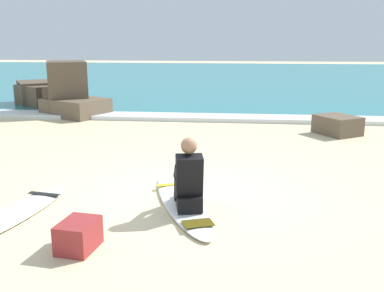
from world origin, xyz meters
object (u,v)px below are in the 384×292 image
(beach_bag, at_px, (78,235))
(shoreline_rock, at_px, (337,125))
(surfboard_spare_near, at_px, (16,213))
(surfboard_main, at_px, (183,203))
(surfer_seated, at_px, (189,181))

(beach_bag, bearing_deg, shoreline_rock, 58.12)
(surfboard_spare_near, relative_size, beach_bag, 4.86)
(beach_bag, bearing_deg, surfboard_main, 56.14)
(surfboard_main, height_order, surfer_seated, surfer_seated)
(surfboard_main, bearing_deg, shoreline_rock, 58.69)
(surfboard_main, distance_m, surfer_seated, 0.48)
(surfboard_main, relative_size, shoreline_rock, 2.67)
(surfer_seated, height_order, shoreline_rock, surfer_seated)
(surfer_seated, bearing_deg, surfboard_main, 114.41)
(surfer_seated, relative_size, shoreline_rock, 0.99)
(surfboard_main, height_order, beach_bag, beach_bag)
(surfboard_main, bearing_deg, surfboard_spare_near, -164.39)
(surfer_seated, height_order, surfboard_spare_near, surfer_seated)
(shoreline_rock, bearing_deg, surfer_seated, -119.21)
(surfboard_spare_near, bearing_deg, shoreline_rock, 47.43)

